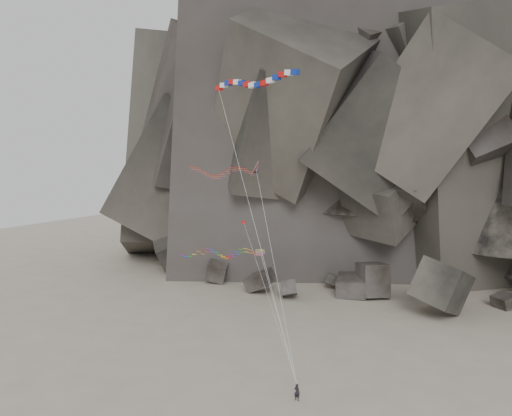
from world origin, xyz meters
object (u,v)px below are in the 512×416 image
at_px(kite_flyer, 297,391).
at_px(parafoil_kite, 216,253).
at_px(delta_kite, 219,171).
at_px(pennant_kite, 256,260).
at_px(banner_kite, 254,83).

bearing_deg(kite_flyer, parafoil_kite, -23.01).
distance_m(delta_kite, pennant_kite, 11.67).
bearing_deg(pennant_kite, kite_flyer, -65.58).
xyz_separation_m(parafoil_kite, pennant_kite, (6.72, -2.81, 0.18)).
bearing_deg(kite_flyer, pennant_kite, -31.03).
distance_m(kite_flyer, delta_kite, 26.57).
relative_size(parafoil_kite, pennant_kite, 1.36).
distance_m(delta_kite, banner_kite, 12.15).
bearing_deg(parafoil_kite, delta_kite, -38.56).
height_order(parafoil_kite, pennant_kite, pennant_kite).
bearing_deg(banner_kite, delta_kite, 171.28).
bearing_deg(pennant_kite, delta_kite, 142.75).
relative_size(delta_kite, banner_kite, 0.71).
relative_size(banner_kite, parafoil_kite, 1.54).
bearing_deg(pennant_kite, banner_kite, -94.75).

